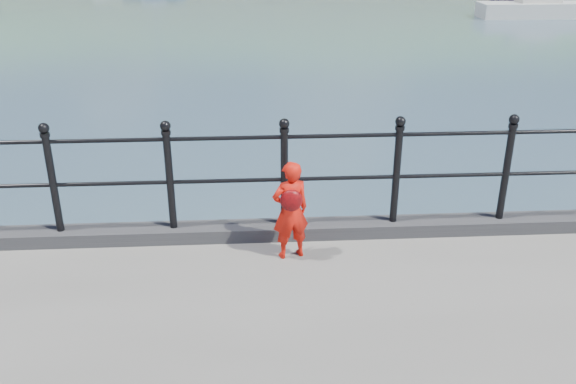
{
  "coord_description": "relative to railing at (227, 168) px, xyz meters",
  "views": [
    {
      "loc": [
        0.26,
        -6.09,
        4.15
      ],
      "look_at": [
        0.64,
        -0.2,
        1.55
      ],
      "focal_mm": 38.0,
      "sensor_mm": 36.0,
      "label": 1
    }
  ],
  "objects": [
    {
      "name": "ground",
      "position": [
        -0.0,
        0.15,
        -1.82
      ],
      "size": [
        600.0,
        600.0,
        0.0
      ],
      "primitive_type": "plane",
      "color": "#2D4251",
      "rests_on": "ground"
    },
    {
      "name": "sailboat_near",
      "position": [
        14.18,
        23.7,
        -1.48
      ],
      "size": [
        5.55,
        1.55,
        7.73
      ],
      "rotation": [
        0.0,
        0.0,
        -0.0
      ],
      "color": "beige",
      "rests_on": "ground"
    },
    {
      "name": "kerb",
      "position": [
        -0.0,
        -0.0,
        -0.75
      ],
      "size": [
        60.0,
        0.3,
        0.15
      ],
      "primitive_type": "cube",
      "color": "#28282B",
      "rests_on": "quay"
    },
    {
      "name": "child",
      "position": [
        0.64,
        -0.45,
        -0.29
      ],
      "size": [
        0.43,
        0.36,
        1.04
      ],
      "rotation": [
        0.0,
        0.0,
        3.42
      ],
      "color": "red",
      "rests_on": "quay"
    },
    {
      "name": "railing",
      "position": [
        0.0,
        0.0,
        0.0
      ],
      "size": [
        18.11,
        0.11,
        1.2
      ],
      "color": "black",
      "rests_on": "kerb"
    }
  ]
}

